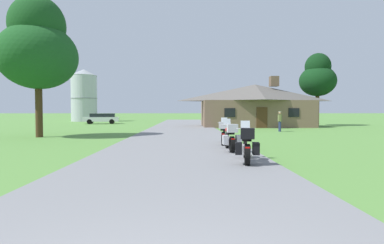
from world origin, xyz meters
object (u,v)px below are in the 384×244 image
object	(u,v)px
motorcycle_red_nearest_to_camera	(247,145)
parked_white_suv_far_left	(102,118)
motorcycle_red_farthest_in_row	(224,133)
motorcycle_red_second_in_row	(230,138)
tree_left_near	(38,47)
tree_right_of_lodge	(318,77)
bystander_olive_shirt_near_lodge	(280,120)
metal_silo_distant	(84,95)

from	to	relation	value
motorcycle_red_nearest_to_camera	parked_white_suv_far_left	bearing A→B (deg)	121.49
parked_white_suv_far_left	motorcycle_red_farthest_in_row	bearing A→B (deg)	-162.91
motorcycle_red_second_in_row	tree_left_near	world-z (taller)	tree_left_near
tree_right_of_lodge	tree_left_near	distance (m)	29.61
motorcycle_red_second_in_row	bystander_olive_shirt_near_lodge	distance (m)	13.97
bystander_olive_shirt_near_lodge	metal_silo_distant	world-z (taller)	metal_silo_distant
motorcycle_red_nearest_to_camera	tree_right_of_lodge	xyz separation A→B (m)	(13.68, 26.02, 5.14)
motorcycle_red_farthest_in_row	bystander_olive_shirt_near_lodge	bearing A→B (deg)	68.35
motorcycle_red_farthest_in_row	bystander_olive_shirt_near_lodge	size ratio (longest dim) A/B	1.23
motorcycle_red_farthest_in_row	tree_left_near	xyz separation A→B (m)	(-11.42, 4.99, 5.20)
tree_left_near	metal_silo_distant	size ratio (longest dim) A/B	1.04
motorcycle_red_farthest_in_row	tree_right_of_lodge	distance (m)	25.30
parked_white_suv_far_left	metal_silo_distant	bearing A→B (deg)	19.72
bystander_olive_shirt_near_lodge	tree_left_near	bearing A→B (deg)	99.32
motorcycle_red_nearest_to_camera	tree_left_near	distance (m)	16.32
motorcycle_red_second_in_row	bystander_olive_shirt_near_lodge	bearing A→B (deg)	64.50
motorcycle_red_second_in_row	motorcycle_red_nearest_to_camera	bearing A→B (deg)	-88.02
motorcycle_red_nearest_to_camera	motorcycle_red_second_in_row	xyz separation A→B (m)	(-0.10, 2.80, 0.00)
motorcycle_red_second_in_row	parked_white_suv_far_left	bearing A→B (deg)	114.42
motorcycle_red_second_in_row	parked_white_suv_far_left	size ratio (longest dim) A/B	0.43
tree_right_of_lodge	metal_silo_distant	bearing A→B (deg)	154.10
motorcycle_red_farthest_in_row	metal_silo_distant	size ratio (longest dim) A/B	0.24
motorcycle_red_farthest_in_row	motorcycle_red_second_in_row	bearing A→B (deg)	-82.17
motorcycle_red_farthest_in_row	metal_silo_distant	distance (m)	41.26
tree_left_near	parked_white_suv_far_left	world-z (taller)	tree_left_near
tree_left_near	tree_right_of_lodge	bearing A→B (deg)	31.87
motorcycle_red_second_in_row	motorcycle_red_farthest_in_row	xyz separation A→B (m)	(0.06, 2.60, 0.01)
motorcycle_red_second_in_row	tree_left_near	distance (m)	14.62
motorcycle_red_farthest_in_row	metal_silo_distant	xyz separation A→B (m)	(-18.92, 36.47, 3.76)
motorcycle_red_nearest_to_camera	motorcycle_red_farthest_in_row	xyz separation A→B (m)	(-0.04, 5.40, 0.01)
bystander_olive_shirt_near_lodge	tree_right_of_lodge	size ratio (longest dim) A/B	0.20
motorcycle_red_nearest_to_camera	tree_left_near	world-z (taller)	tree_left_near
parked_white_suv_far_left	bystander_olive_shirt_near_lodge	bearing A→B (deg)	-139.96
parked_white_suv_far_left	tree_right_of_lodge	bearing A→B (deg)	-111.49
motorcycle_red_nearest_to_camera	parked_white_suv_far_left	size ratio (longest dim) A/B	0.43
tree_right_of_lodge	parked_white_suv_far_left	bearing A→B (deg)	168.09
bystander_olive_shirt_near_lodge	metal_silo_distant	xyz separation A→B (m)	(-24.87, 26.46, 3.43)
motorcycle_red_farthest_in_row	bystander_olive_shirt_near_lodge	xyz separation A→B (m)	(5.94, 10.01, 0.33)
tree_left_near	metal_silo_distant	bearing A→B (deg)	103.41
motorcycle_red_farthest_in_row	tree_left_near	size ratio (longest dim) A/B	0.23
bystander_olive_shirt_near_lodge	parked_white_suv_far_left	size ratio (longest dim) A/B	0.35
metal_silo_distant	parked_white_suv_far_left	world-z (taller)	metal_silo_distant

